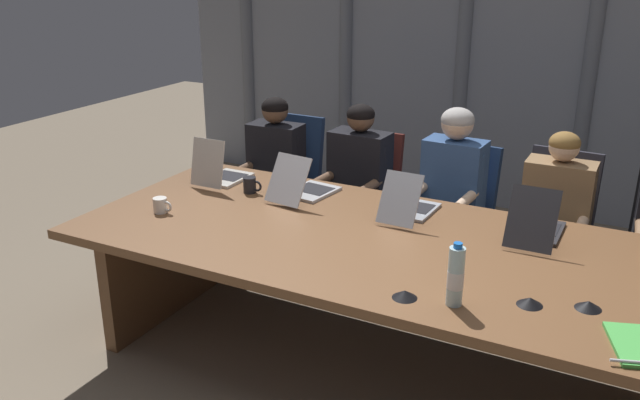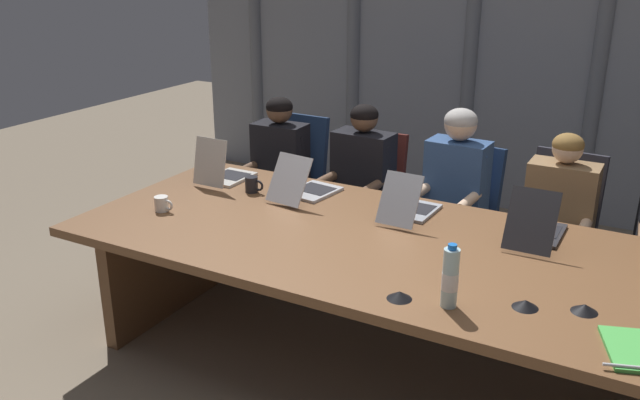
% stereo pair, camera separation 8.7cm
% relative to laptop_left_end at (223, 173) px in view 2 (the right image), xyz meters
% --- Properties ---
extents(ground_plane, '(12.74, 12.74, 0.00)m').
position_rel_laptop_left_end_xyz_m(ground_plane, '(1.29, -0.38, -0.80)').
color(ground_plane, '#7F705B').
extents(conference_table, '(3.29, 1.40, 0.74)m').
position_rel_laptop_left_end_xyz_m(conference_table, '(1.29, -0.38, -0.21)').
color(conference_table, brown).
rests_on(conference_table, ground_plane).
extents(curtain_backdrop, '(6.37, 0.17, 3.18)m').
position_rel_laptop_left_end_xyz_m(curtain_backdrop, '(1.29, 2.39, 0.79)').
color(curtain_backdrop, gray).
rests_on(curtain_backdrop, ground_plane).
extents(laptop_left_end, '(0.23, 0.38, 0.31)m').
position_rel_laptop_left_end_xyz_m(laptop_left_end, '(0.00, 0.00, 0.00)').
color(laptop_left_end, beige).
rests_on(laptop_left_end, conference_table).
extents(laptop_left_mid, '(0.30, 0.49, 0.28)m').
position_rel_laptop_left_end_xyz_m(laptop_left_mid, '(0.60, 0.02, -0.01)').
color(laptop_left_mid, '#BCBCC1').
rests_on(laptop_left_mid, conference_table).
extents(laptop_center, '(0.23, 0.46, 0.28)m').
position_rel_laptop_left_end_xyz_m(laptop_center, '(1.27, 0.01, -0.01)').
color(laptop_center, '#A8ADB7').
rests_on(laptop_center, conference_table).
extents(laptop_right_mid, '(0.24, 0.48, 0.30)m').
position_rel_laptop_left_end_xyz_m(laptop_right_mid, '(1.96, 0.02, -0.00)').
color(laptop_right_mid, '#2D2D33').
rests_on(laptop_right_mid, conference_table).
extents(office_chair_left_end, '(0.60, 0.60, 0.98)m').
position_rel_laptop_left_end_xyz_m(office_chair_left_end, '(0.01, 0.80, -0.43)').
color(office_chair_left_end, navy).
rests_on(office_chair_left_end, ground_plane).
extents(office_chair_left_mid, '(0.60, 0.60, 0.93)m').
position_rel_laptop_left_end_xyz_m(office_chair_left_mid, '(0.64, 0.80, -0.44)').
color(office_chair_left_mid, '#511E19').
rests_on(office_chair_left_mid, ground_plane).
extents(office_chair_center, '(0.60, 0.60, 0.92)m').
position_rel_laptop_left_end_xyz_m(office_chair_center, '(1.31, 0.80, -0.44)').
color(office_chair_center, navy).
rests_on(office_chair_center, ground_plane).
extents(office_chair_right_mid, '(0.60, 0.60, 0.96)m').
position_rel_laptop_left_end_xyz_m(office_chair_right_mid, '(1.94, 0.80, -0.43)').
color(office_chair_right_mid, '#2D2D38').
rests_on(office_chair_right_mid, ground_plane).
extents(person_left_end, '(0.41, 0.55, 1.15)m').
position_rel_laptop_left_end_xyz_m(person_left_end, '(-0.03, 0.64, -0.14)').
color(person_left_end, black).
rests_on(person_left_end, ground_plane).
extents(person_left_mid, '(0.43, 0.56, 1.17)m').
position_rel_laptop_left_end_xyz_m(person_left_mid, '(0.64, 0.64, -0.13)').
color(person_left_mid, black).
rests_on(person_left_mid, ground_plane).
extents(person_center, '(0.41, 0.56, 1.21)m').
position_rel_laptop_left_end_xyz_m(person_center, '(1.30, 0.65, -0.10)').
color(person_center, '#335184').
rests_on(person_center, ground_plane).
extents(person_right_mid, '(0.41, 0.55, 1.14)m').
position_rel_laptop_left_end_xyz_m(person_right_mid, '(1.96, 0.64, -0.15)').
color(person_right_mid, olive).
rests_on(person_right_mid, ground_plane).
extents(water_bottle_primary, '(0.07, 0.07, 0.28)m').
position_rel_laptop_left_end_xyz_m(water_bottle_primary, '(1.80, -0.86, 0.07)').
color(water_bottle_primary, silver).
rests_on(water_bottle_primary, conference_table).
extents(coffee_mug_near, '(0.13, 0.08, 0.10)m').
position_rel_laptop_left_end_xyz_m(coffee_mug_near, '(0.28, -0.08, -0.01)').
color(coffee_mug_near, black).
rests_on(coffee_mug_near, conference_table).
extents(coffee_mug_far, '(0.12, 0.08, 0.09)m').
position_rel_laptop_left_end_xyz_m(coffee_mug_far, '(0.01, -0.59, -0.02)').
color(coffee_mug_far, white).
rests_on(coffee_mug_far, conference_table).
extents(conference_mic_left_side, '(0.11, 0.11, 0.03)m').
position_rel_laptop_left_end_xyz_m(conference_mic_left_side, '(2.30, -0.64, -0.04)').
color(conference_mic_left_side, black).
rests_on(conference_mic_left_side, conference_table).
extents(conference_mic_middle, '(0.11, 0.11, 0.03)m').
position_rel_laptop_left_end_xyz_m(conference_mic_middle, '(1.59, -0.90, -0.04)').
color(conference_mic_middle, black).
rests_on(conference_mic_middle, conference_table).
extents(conference_mic_right_side, '(0.11, 0.11, 0.03)m').
position_rel_laptop_left_end_xyz_m(conference_mic_right_side, '(2.08, -0.72, -0.04)').
color(conference_mic_right_side, black).
rests_on(conference_mic_right_side, conference_table).
extents(spiral_notepad, '(0.31, 0.36, 0.03)m').
position_rel_laptop_left_end_xyz_m(spiral_notepad, '(2.52, -0.86, -0.05)').
color(spiral_notepad, '#4CB74C').
rests_on(spiral_notepad, conference_table).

